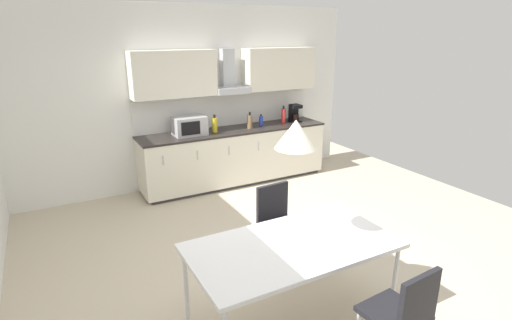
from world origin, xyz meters
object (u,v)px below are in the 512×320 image
coffee_maker (294,113)px  dining_table (292,248)px  bottle_blue (261,120)px  pendant_lamp (296,134)px  chair_near_right (404,310)px  bottle_yellow (215,125)px  chair_far_right (277,217)px  bottle_red (283,116)px  bottle_brown (250,121)px  microwave (189,126)px

coffee_maker → dining_table: bearing=-123.9°
bottle_blue → pendant_lamp: pendant_lamp is taller
coffee_maker → dining_table: (-2.20, -3.28, -0.34)m
chair_near_right → pendant_lamp: pendant_lamp is taller
bottle_yellow → chair_far_right: size_ratio=0.32×
bottle_red → bottle_brown: bearing=-175.3°
chair_far_right → bottle_red: bearing=56.7°
chair_far_right → bottle_blue: bearing=64.5°
bottle_yellow → bottle_blue: bearing=5.3°
bottle_yellow → bottle_brown: bearing=-3.0°
bottle_red → pendant_lamp: (-1.96, -3.25, 0.64)m
coffee_maker → bottle_brown: bearing=-174.8°
bottle_red → bottle_blue: bottle_red is taller
bottle_brown → dining_table: (-1.29, -3.20, -0.31)m
bottle_brown → chair_far_right: 2.57m
dining_table → pendant_lamp: size_ratio=5.31×
bottle_brown → chair_far_right: (-0.91, -2.36, -0.48)m
coffee_maker → chair_near_right: bearing=-113.8°
coffee_maker → chair_far_right: 3.09m
microwave → dining_table: size_ratio=0.28×
microwave → dining_table: bearing=-95.0°
bottle_brown → coffee_maker: bearing=5.2°
bottle_brown → chair_near_right: bottle_brown is taller
bottle_blue → dining_table: size_ratio=0.11×
microwave → bottle_red: bottle_red is taller
microwave → coffee_maker: coffee_maker is taller
coffee_maker → bottle_yellow: size_ratio=1.09×
pendant_lamp → coffee_maker: bearing=56.1°
bottle_yellow → pendant_lamp: bearing=-102.0°
coffee_maker → bottle_red: 0.25m
bottle_blue → bottle_red: bearing=-8.0°
coffee_maker → bottle_brown: coffee_maker is taller
coffee_maker → bottle_brown: (-0.92, -0.08, -0.04)m
bottle_red → bottle_blue: size_ratio=1.62×
bottle_blue → dining_table: (-1.56, -3.31, -0.27)m
bottle_yellow → bottle_blue: bottle_yellow is taller
bottle_brown → dining_table: 3.46m
chair_far_right → pendant_lamp: 1.46m
bottle_yellow → dining_table: bottle_yellow is taller
bottle_red → bottle_blue: bearing=172.0°
bottle_yellow → chair_far_right: (-0.31, -2.39, -0.48)m
coffee_maker → pendant_lamp: size_ratio=0.94×
bottle_red → pendant_lamp: 3.85m
bottle_yellow → chair_near_right: (-0.30, -4.07, -0.48)m
microwave → chair_near_right: (0.10, -4.09, -0.50)m
bottle_yellow → chair_near_right: size_ratio=0.32×
chair_far_right → microwave: bearing=92.1°
chair_near_right → coffee_maker: bearing=66.2°
microwave → pendant_lamp: (-0.29, -3.25, 0.63)m
coffee_maker → chair_far_right: size_ratio=0.34×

